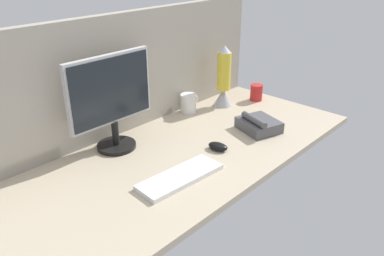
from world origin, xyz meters
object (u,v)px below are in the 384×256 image
Objects in this scene: lava_lamp at (224,81)px; monitor at (111,98)px; keyboard at (180,177)px; mug_red_plastic at (256,92)px; mouse at (218,146)px; mug_ceramic_white at (189,103)px; desk_phone at (258,125)px.

monitor is at bearing 177.26° from lava_lamp.
keyboard is 3.80× the size of mug_red_plastic.
lava_lamp is (44.69, 33.11, 13.17)cm from mouse.
keyboard is at bearing -163.38° from mug_red_plastic.
mug_ceramic_white is at bearing 157.26° from mug_red_plastic.
mug_red_plastic is at bearing -7.93° from monitor.
mouse is at bearing -143.46° from lava_lamp.
monitor is at bearing 147.54° from desk_phone.
monitor is 4.50× the size of mug_red_plastic.
mug_ceramic_white reaches higher than keyboard.
lava_lamp is (21.19, -7.65, 9.60)cm from mug_ceramic_white.
desk_phone is (-34.80, -25.18, -1.68)cm from mug_red_plastic.
lava_lamp is 1.52× the size of desk_phone.
keyboard is 98.58cm from mug_red_plastic.
desk_phone is at bearing -13.13° from mouse.
mouse is 0.41× the size of desk_phone.
mug_ceramic_white is (53.92, 4.05, -19.06)cm from monitor.
mouse is at bearing -119.96° from mug_ceramic_white.
keyboard is 2.98× the size of mug_ceramic_white.
mug_red_plastic is (95.23, -13.26, -19.46)cm from monitor.
mug_ceramic_white is at bearing 50.21° from mouse.
keyboard is 3.85× the size of mouse.
mug_red_plastic is at bearing 20.65° from keyboard.
monitor is 3.53× the size of mug_ceramic_white.
mug_ceramic_white reaches higher than mug_red_plastic.
mouse is at bearing -50.35° from monitor.
mouse is 47.18cm from mug_ceramic_white.
keyboard is at bearing -177.12° from desk_phone.
mug_red_plastic is 24.46cm from lava_lamp.
mug_ceramic_white is at bearing 4.30° from monitor.
keyboard is 29.97cm from mouse.
mouse is 68.99cm from mug_red_plastic.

